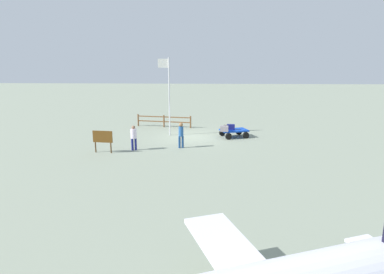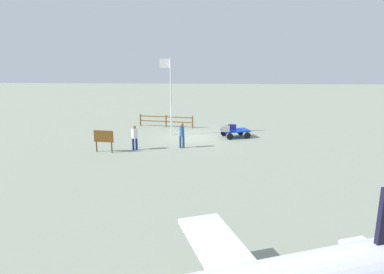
{
  "view_description": "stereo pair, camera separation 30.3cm",
  "coord_description": "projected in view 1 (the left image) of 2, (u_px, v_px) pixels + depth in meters",
  "views": [
    {
      "loc": [
        -1.17,
        23.46,
        5.36
      ],
      "look_at": [
        -0.32,
        6.0,
        1.36
      ],
      "focal_mm": 30.87,
      "sensor_mm": 36.0,
      "label": 1
    },
    {
      "loc": [
        -1.48,
        23.44,
        5.36
      ],
      "look_at": [
        -0.32,
        6.0,
        1.36
      ],
      "focal_mm": 30.87,
      "sensor_mm": 36.0,
      "label": 2
    }
  ],
  "objects": [
    {
      "name": "suitcase_grey",
      "position": [
        231.0,
        127.0,
        23.79
      ],
      "size": [
        0.58,
        0.31,
        0.39
      ],
      "color": "navy",
      "rests_on": "luggage_cart"
    },
    {
      "name": "ground_plane",
      "position": [
        192.0,
        137.0,
        24.09
      ],
      "size": [
        120.0,
        120.0,
        0.0
      ],
      "primitive_type": "plane",
      "color": "gray"
    },
    {
      "name": "suitcase_navy",
      "position": [
        224.0,
        129.0,
        23.22
      ],
      "size": [
        0.59,
        0.4,
        0.39
      ],
      "color": "gray",
      "rests_on": "luggage_cart"
    },
    {
      "name": "signboard",
      "position": [
        103.0,
        138.0,
        19.72
      ],
      "size": [
        1.23,
        0.21,
        1.34
      ],
      "color": "#4C3319",
      "rests_on": "ground"
    },
    {
      "name": "luggage_cart",
      "position": [
        234.0,
        131.0,
        23.92
      ],
      "size": [
        2.18,
        1.87,
        0.57
      ],
      "color": "#0E3FC1",
      "rests_on": "ground"
    },
    {
      "name": "worker_trailing",
      "position": [
        134.0,
        136.0,
        20.3
      ],
      "size": [
        0.45,
        0.45,
        1.55
      ],
      "color": "navy",
      "rests_on": "ground"
    },
    {
      "name": "wooden_fence",
      "position": [
        164.0,
        120.0,
        27.66
      ],
      "size": [
        4.64,
        0.87,
        1.0
      ],
      "color": "brown",
      "rests_on": "ground"
    },
    {
      "name": "worker_lead",
      "position": [
        181.0,
        133.0,
        20.82
      ],
      "size": [
        0.35,
        0.35,
        1.63
      ],
      "color": "navy",
      "rests_on": "ground"
    },
    {
      "name": "flagpole",
      "position": [
        168.0,
        91.0,
        23.95
      ],
      "size": [
        0.83,
        0.13,
        5.67
      ],
      "color": "silver",
      "rests_on": "ground"
    },
    {
      "name": "suitcase_dark",
      "position": [
        227.0,
        127.0,
        24.12
      ],
      "size": [
        0.52,
        0.39,
        0.26
      ],
      "color": "#3B2F23",
      "rests_on": "luggage_cart"
    }
  ]
}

